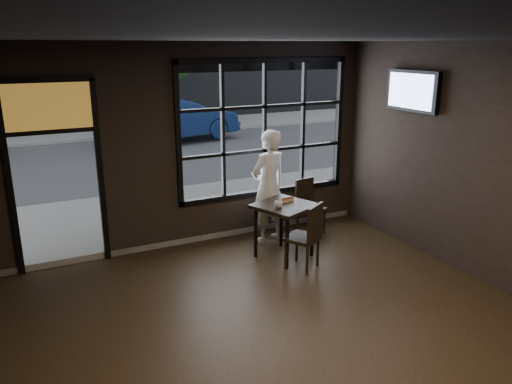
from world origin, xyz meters
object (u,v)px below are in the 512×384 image
cafe_table (284,230)px  chair_near (302,236)px  man (268,187)px  navy_car (176,119)px

cafe_table → chair_near: (0.04, -0.47, 0.07)m
man → navy_car: bearing=-112.7°
chair_near → man: bearing=-123.6°
man → navy_car: 9.13m
cafe_table → navy_car: size_ratio=0.20×
chair_near → man: man is taller
man → navy_car: size_ratio=0.45×
chair_near → navy_car: bearing=-129.2°
chair_near → cafe_table: bearing=-116.8°
man → navy_car: (1.32, 9.03, -0.15)m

